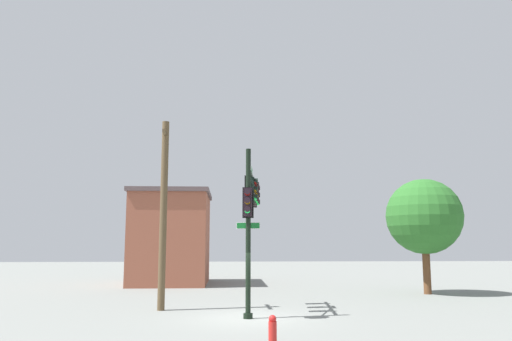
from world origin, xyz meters
name	(u,v)px	position (x,y,z in m)	size (l,w,h in m)	color
ground_plane	(248,319)	(0.00, 0.00, 0.00)	(120.00, 120.00, 0.00)	slate
signal_pole_assembly	(251,203)	(1.44, -0.16, 4.57)	(5.30, 1.20, 6.64)	black
utility_pole	(163,211)	(2.57, 3.67, 4.28)	(1.80, 0.32, 8.35)	brown
fire_hydrant	(273,330)	(-5.01, -0.50, 0.41)	(0.33, 0.24, 0.83)	red
tree_near	(424,217)	(8.68, -10.61, 4.41)	(4.36, 4.36, 6.60)	brown
brick_building	(172,237)	(16.75, 4.86, 3.31)	(7.50, 5.49, 6.58)	#944F3A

